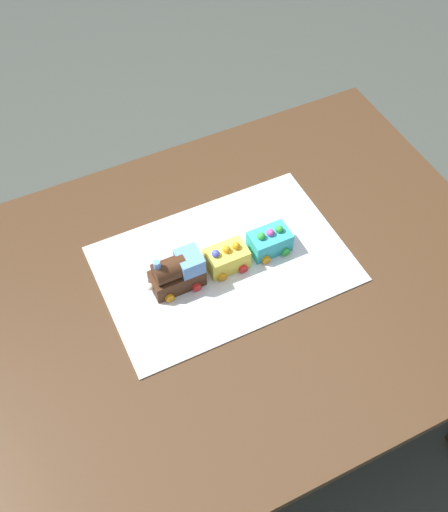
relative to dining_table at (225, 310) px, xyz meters
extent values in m
plane|color=#474C44|center=(0.00, 0.00, -0.63)|extent=(8.00, 8.00, 0.00)
cube|color=#4C331E|center=(0.00, 0.00, 0.09)|extent=(1.40, 1.00, 0.03)
cube|color=#4C331E|center=(0.64, 0.44, -0.28)|extent=(0.07, 0.07, 0.71)
cube|color=silver|center=(0.03, 0.06, 0.11)|extent=(0.60, 0.40, 0.00)
cube|color=#472816|center=(-0.10, 0.05, 0.14)|extent=(0.12, 0.06, 0.05)
cylinder|color=#472816|center=(-0.12, 0.05, 0.18)|extent=(0.08, 0.05, 0.05)
cube|color=#669EEA|center=(-0.07, 0.05, 0.18)|extent=(0.06, 0.06, 0.04)
cylinder|color=#669EEA|center=(-0.15, 0.05, 0.21)|extent=(0.02, 0.02, 0.03)
sphere|color=#F4EFCC|center=(-0.17, 0.05, 0.14)|extent=(0.02, 0.02, 0.02)
cylinder|color=orange|center=(-0.14, 0.02, 0.12)|extent=(0.02, 0.01, 0.02)
cylinder|color=red|center=(-0.07, 0.02, 0.12)|extent=(0.02, 0.01, 0.02)
cylinder|color=green|center=(-0.14, 0.09, 0.12)|extent=(0.02, 0.01, 0.02)
cylinder|color=red|center=(-0.07, 0.09, 0.12)|extent=(0.02, 0.01, 0.02)
cube|color=#F4E04C|center=(0.03, 0.05, 0.14)|extent=(0.10, 0.06, 0.06)
cylinder|color=orange|center=(0.00, 0.02, 0.12)|extent=(0.02, 0.01, 0.02)
cylinder|color=red|center=(0.06, 0.02, 0.12)|extent=(0.02, 0.01, 0.02)
cylinder|color=yellow|center=(0.00, 0.09, 0.12)|extent=(0.02, 0.01, 0.02)
cylinder|color=green|center=(0.06, 0.09, 0.12)|extent=(0.02, 0.01, 0.02)
sphere|color=orange|center=(0.03, 0.05, 0.17)|extent=(0.02, 0.02, 0.02)
sphere|color=orange|center=(0.05, 0.05, 0.17)|extent=(0.02, 0.02, 0.02)
sphere|color=#4C59D8|center=(0.00, 0.05, 0.17)|extent=(0.02, 0.02, 0.02)
cube|color=#38B7C6|center=(0.15, 0.05, 0.14)|extent=(0.10, 0.06, 0.06)
cylinder|color=orange|center=(0.12, 0.02, 0.12)|extent=(0.02, 0.01, 0.02)
cylinder|color=green|center=(0.17, 0.02, 0.12)|extent=(0.02, 0.01, 0.02)
cylinder|color=orange|center=(0.12, 0.09, 0.12)|extent=(0.02, 0.01, 0.02)
cylinder|color=red|center=(0.17, 0.09, 0.12)|extent=(0.02, 0.01, 0.02)
sphere|color=#D84CB2|center=(0.15, 0.05, 0.17)|extent=(0.02, 0.02, 0.02)
sphere|color=green|center=(0.17, 0.05, 0.17)|extent=(0.02, 0.02, 0.02)
sphere|color=green|center=(0.12, 0.05, 0.17)|extent=(0.02, 0.02, 0.02)
camera|label=1|loc=(-0.36, -0.73, 1.31)|focal=42.51mm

